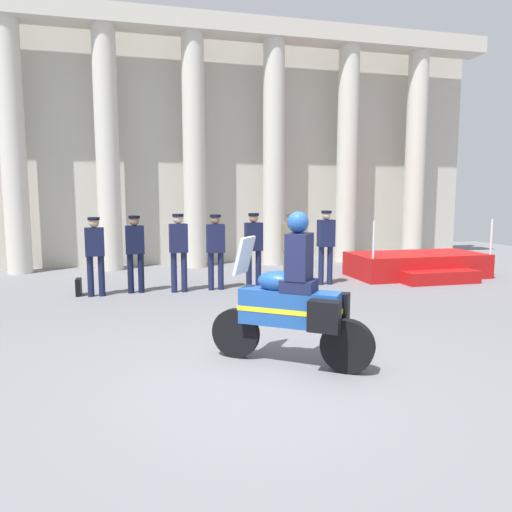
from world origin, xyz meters
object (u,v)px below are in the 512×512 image
object	(u,v)px
officer_in_row_3	(216,246)
officer_in_row_6	(326,241)
officer_in_row_1	(135,248)
motorcycle_with_rider	(295,302)
officer_in_row_4	(254,244)
briefcase_on_ground	(79,287)
reviewing_stand	(418,266)
officer_in_row_0	(95,250)
officer_in_row_5	(291,244)
officer_in_row_2	(179,246)

from	to	relation	value
officer_in_row_3	officer_in_row_6	distance (m)	2.61
officer_in_row_1	motorcycle_with_rider	bearing A→B (deg)	106.15
officer_in_row_4	officer_in_row_6	xyz separation A→B (m)	(1.75, 0.01, 0.03)
officer_in_row_6	briefcase_on_ground	xyz separation A→B (m)	(-5.53, 0.09, -0.85)
briefcase_on_ground	officer_in_row_3	bearing A→B (deg)	-1.63
reviewing_stand	officer_in_row_6	size ratio (longest dim) A/B	1.96
reviewing_stand	briefcase_on_ground	size ratio (longest dim) A/B	9.50
reviewing_stand	officer_in_row_3	size ratio (longest dim) A/B	2.03
reviewing_stand	briefcase_on_ground	world-z (taller)	reviewing_stand
officer_in_row_0	officer_in_row_4	size ratio (longest dim) A/B	0.97
reviewing_stand	briefcase_on_ground	distance (m)	8.28
officer_in_row_4	briefcase_on_ground	size ratio (longest dim) A/B	4.73
officer_in_row_5	motorcycle_with_rider	xyz separation A→B (m)	(-1.56, -4.91, -0.20)
officer_in_row_2	motorcycle_with_rider	xyz separation A→B (m)	(0.98, -4.92, -0.21)
officer_in_row_6	motorcycle_with_rider	xyz separation A→B (m)	(-2.45, -4.99, -0.24)
reviewing_stand	officer_in_row_1	size ratio (longest dim) A/B	2.05
officer_in_row_2	officer_in_row_1	bearing A→B (deg)	-13.65
officer_in_row_2	briefcase_on_ground	size ratio (longest dim) A/B	4.74
officer_in_row_4	briefcase_on_ground	bearing A→B (deg)	-5.76
officer_in_row_0	briefcase_on_ground	size ratio (longest dim) A/B	4.59
officer_in_row_3	officer_in_row_5	xyz separation A→B (m)	(1.72, -0.08, 0.00)
officer_in_row_1	officer_in_row_3	size ratio (longest dim) A/B	0.99
officer_in_row_2	motorcycle_with_rider	size ratio (longest dim) A/B	0.90
officer_in_row_6	reviewing_stand	bearing A→B (deg)	-175.57
officer_in_row_3	motorcycle_with_rider	xyz separation A→B (m)	(0.16, -4.99, -0.20)
reviewing_stand	officer_in_row_6	world-z (taller)	officer_in_row_6
briefcase_on_ground	officer_in_row_5	bearing A→B (deg)	-2.00
officer_in_row_5	briefcase_on_ground	size ratio (longest dim) A/B	4.69
officer_in_row_2	reviewing_stand	bearing A→B (deg)	-179.82
officer_in_row_5	briefcase_on_ground	world-z (taller)	officer_in_row_5
officer_in_row_1	officer_in_row_5	size ratio (longest dim) A/B	0.99
officer_in_row_1	officer_in_row_6	world-z (taller)	officer_in_row_6
reviewing_stand	officer_in_row_1	distance (m)	7.13
officer_in_row_3	motorcycle_with_rider	distance (m)	5.00
briefcase_on_ground	officer_in_row_2	bearing A→B (deg)	-4.23
officer_in_row_4	officer_in_row_1	bearing A→B (deg)	-6.28
officer_in_row_3	motorcycle_with_rider	world-z (taller)	motorcycle_with_rider
reviewing_stand	officer_in_row_5	distance (m)	3.73
officer_in_row_2	officer_in_row_4	distance (m)	1.69
officer_in_row_2	briefcase_on_ground	world-z (taller)	officer_in_row_2
reviewing_stand	officer_in_row_1	xyz separation A→B (m)	(-7.09, -0.34, 0.69)
motorcycle_with_rider	briefcase_on_ground	size ratio (longest dim) A/B	5.28
officer_in_row_6	motorcycle_with_rider	size ratio (longest dim) A/B	0.92
officer_in_row_0	officer_in_row_1	bearing A→B (deg)	-172.49
officer_in_row_2	officer_in_row_4	xyz separation A→B (m)	(1.69, 0.06, -0.00)
officer_in_row_1	officer_in_row_0	bearing A→B (deg)	7.51
reviewing_stand	motorcycle_with_rider	world-z (taller)	motorcycle_with_rider
reviewing_stand	motorcycle_with_rider	size ratio (longest dim) A/B	1.80
officer_in_row_4	motorcycle_with_rider	size ratio (longest dim) A/B	0.90
officer_in_row_2	officer_in_row_3	bearing A→B (deg)	-179.39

